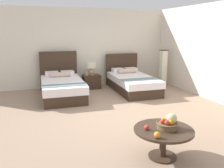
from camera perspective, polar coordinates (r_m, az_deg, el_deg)
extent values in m
cube|color=#997D65|center=(5.70, 2.04, -6.99)|extent=(9.21, 9.97, 0.02)
cube|color=beige|center=(8.45, -5.56, 8.53)|extent=(9.21, 0.12, 2.62)
cube|color=beige|center=(7.20, 22.47, 6.95)|extent=(0.12, 5.57, 2.62)
cube|color=#38271B|center=(7.13, -11.55, -1.93)|extent=(1.16, 2.10, 0.29)
cube|color=white|center=(7.07, -11.64, 0.02)|extent=(1.20, 2.14, 0.21)
cube|color=#38271B|center=(8.07, -12.43, 3.15)|extent=(1.18, 0.09, 1.24)
cube|color=white|center=(7.78, -14.02, 2.35)|extent=(0.41, 0.31, 0.14)
cube|color=white|center=(7.82, -10.46, 2.56)|extent=(0.41, 0.31, 0.14)
cylinder|color=beige|center=(7.56, -12.08, 2.19)|extent=(0.61, 0.17, 0.15)
cube|color=slate|center=(6.38, -11.10, -0.29)|extent=(1.17, 0.40, 0.01)
cube|color=#38271B|center=(7.69, 4.94, -0.67)|extent=(1.14, 2.17, 0.29)
cube|color=white|center=(7.64, 4.98, 1.10)|extent=(1.18, 2.21, 0.20)
cube|color=#38271B|center=(8.63, 2.29, 3.55)|extent=(1.15, 0.09, 1.10)
cube|color=white|center=(8.28, 1.40, 3.23)|extent=(0.40, 0.31, 0.14)
cube|color=white|center=(8.44, 4.45, 3.37)|extent=(0.40, 0.31, 0.14)
cylinder|color=beige|center=(8.13, 3.51, 3.08)|extent=(0.59, 0.17, 0.15)
cube|color=slate|center=(7.12, 6.63, 1.09)|extent=(1.14, 0.42, 0.01)
cube|color=#38271B|center=(8.05, -4.83, 0.55)|extent=(0.56, 0.41, 0.45)
sphere|color=tan|center=(7.83, -4.47, 0.72)|extent=(0.02, 0.02, 0.02)
cylinder|color=tan|center=(8.02, -4.90, 2.23)|extent=(0.16, 0.16, 0.02)
ellipsoid|color=tan|center=(8.01, -4.91, 2.92)|extent=(0.19, 0.19, 0.18)
cylinder|color=#99844C|center=(7.99, -4.93, 3.69)|extent=(0.02, 0.02, 0.04)
cylinder|color=beige|center=(7.97, -4.94, 4.44)|extent=(0.32, 0.32, 0.17)
cylinder|color=#94825F|center=(7.92, -5.99, 2.55)|extent=(0.11, 0.11, 0.15)
torus|color=#94825F|center=(7.90, -6.00, 3.13)|extent=(0.10, 0.10, 0.01)
cylinder|color=#38271B|center=(3.94, 11.76, -16.29)|extent=(0.43, 0.43, 0.02)
cylinder|color=#38271B|center=(3.85, 11.89, -13.68)|extent=(0.10, 0.10, 0.42)
cylinder|color=#38271B|center=(3.76, 12.05, -10.54)|extent=(0.89, 0.89, 0.04)
cylinder|color=brown|center=(3.76, 12.83, -9.57)|extent=(0.30, 0.30, 0.09)
torus|color=brown|center=(3.74, 12.87, -8.97)|extent=(0.32, 0.32, 0.02)
sphere|color=red|center=(3.80, 12.97, -8.18)|extent=(0.07, 0.07, 0.07)
sphere|color=gold|center=(3.77, 12.02, -8.28)|extent=(0.07, 0.07, 0.07)
sphere|color=red|center=(3.70, 11.92, -8.59)|extent=(0.08, 0.08, 0.08)
sphere|color=#B3392D|center=(3.67, 12.80, -8.89)|extent=(0.07, 0.07, 0.07)
sphere|color=orange|center=(3.70, 13.77, -8.72)|extent=(0.08, 0.08, 0.08)
sphere|color=#C7C581|center=(3.75, 13.87, -7.89)|extent=(0.16, 0.16, 0.16)
sphere|color=red|center=(3.66, 8.20, -10.09)|extent=(0.08, 0.08, 0.08)
sphere|color=orange|center=(3.42, 10.60, -11.70)|extent=(0.09, 0.09, 0.09)
cube|color=#2F1B1D|center=(8.65, 11.77, -0.27)|extent=(0.23, 0.23, 0.03)
cube|color=#EAE5C5|center=(8.54, 11.96, 3.73)|extent=(0.19, 0.19, 1.19)
cube|color=#2F1B1D|center=(8.47, 12.14, 7.79)|extent=(0.23, 0.23, 0.02)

